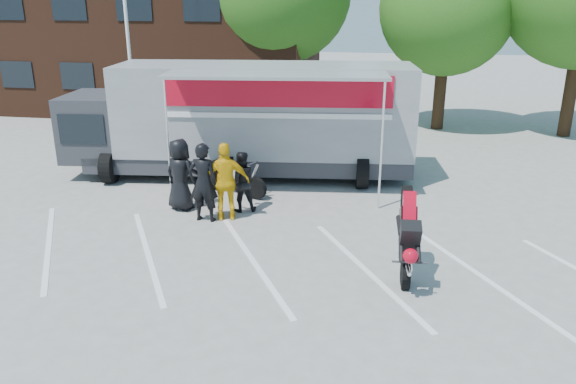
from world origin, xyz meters
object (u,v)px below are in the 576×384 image
(parked_motorcycle, at_px, (236,194))
(spectator_leather_c, at_px, (241,182))
(spectator_leather_b, at_px, (204,182))
(tree_mid, at_px, (447,8))
(stunt_bike_rider, at_px, (402,271))
(spectator_leather_a, at_px, (180,175))
(transporter_truck, at_px, (250,175))
(spectator_hivis, at_px, (226,182))
(flagpole, at_px, (132,6))

(parked_motorcycle, height_order, spectator_leather_c, spectator_leather_c)
(spectator_leather_b, bearing_deg, tree_mid, -116.12)
(stunt_bike_rider, distance_m, spectator_leather_a, 6.40)
(tree_mid, xyz_separation_m, stunt_bike_rider, (-1.67, -13.90, -4.94))
(spectator_leather_a, relative_size, spectator_leather_c, 1.19)
(transporter_truck, relative_size, spectator_hivis, 5.47)
(parked_motorcycle, height_order, spectator_hivis, spectator_hivis)
(spectator_leather_a, xyz_separation_m, spectator_hivis, (1.39, -0.50, 0.04))
(parked_motorcycle, bearing_deg, spectator_hivis, -148.09)
(spectator_hivis, bearing_deg, flagpole, -68.21)
(transporter_truck, distance_m, spectator_leather_b, 4.06)
(parked_motorcycle, height_order, spectator_leather_b, spectator_leather_b)
(spectator_hivis, bearing_deg, transporter_truck, -101.23)
(spectator_leather_b, xyz_separation_m, spectator_leather_c, (0.74, 0.82, -0.20))
(flagpole, relative_size, spectator_leather_c, 4.98)
(tree_mid, xyz_separation_m, transporter_truck, (-6.34, -7.97, -4.94))
(parked_motorcycle, bearing_deg, spectator_leather_a, 164.98)
(flagpole, bearing_deg, spectator_hivis, -52.17)
(parked_motorcycle, bearing_deg, transporter_truck, 24.74)
(tree_mid, bearing_deg, spectator_leather_c, -117.68)
(stunt_bike_rider, bearing_deg, spectator_leather_a, 151.55)
(tree_mid, relative_size, spectator_leather_c, 4.78)
(spectator_leather_c, relative_size, spectator_hivis, 0.81)
(transporter_truck, distance_m, parked_motorcycle, 1.87)
(parked_motorcycle, distance_m, spectator_leather_a, 2.02)
(flagpole, xyz_separation_m, spectator_hivis, (5.22, -6.73, -4.06))
(transporter_truck, relative_size, spectator_leather_c, 6.77)
(transporter_truck, bearing_deg, stunt_bike_rider, -58.25)
(parked_motorcycle, bearing_deg, tree_mid, -9.08)
(flagpole, bearing_deg, spectator_leather_b, -55.76)
(spectator_leather_c, xyz_separation_m, spectator_hivis, (-0.21, -0.65, 0.19))
(spectator_leather_a, height_order, spectator_leather_b, spectator_leather_b)
(parked_motorcycle, height_order, spectator_leather_a, spectator_leather_a)
(spectator_leather_b, bearing_deg, flagpole, -53.03)
(transporter_truck, height_order, spectator_hivis, spectator_hivis)
(transporter_truck, bearing_deg, spectator_hivis, -91.63)
(spectator_hivis, bearing_deg, parked_motorcycle, -97.68)
(tree_mid, relative_size, spectator_hivis, 3.86)
(stunt_bike_rider, relative_size, spectator_leather_a, 1.07)
(stunt_bike_rider, xyz_separation_m, spectator_leather_a, (-5.74, 2.67, 0.96))
(tree_mid, bearing_deg, spectator_hivis, -117.18)
(tree_mid, bearing_deg, spectator_leather_b, -118.85)
(spectator_leather_b, bearing_deg, stunt_bike_rider, 160.40)
(spectator_leather_a, bearing_deg, tree_mid, -102.25)
(spectator_leather_b, distance_m, spectator_hivis, 0.56)
(spectator_leather_c, bearing_deg, transporter_truck, -100.87)
(tree_mid, xyz_separation_m, spectator_leather_b, (-6.55, -11.90, -3.94))
(transporter_truck, height_order, spectator_leather_a, spectator_leather_a)
(flagpole, height_order, parked_motorcycle, flagpole)
(spectator_leather_c, distance_m, spectator_hivis, 0.71)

